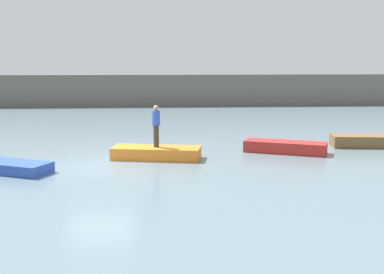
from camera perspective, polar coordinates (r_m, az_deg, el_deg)
name	(u,v)px	position (r m, az deg, el deg)	size (l,w,h in m)	color
ground_plane	(99,167)	(18.56, -10.82, -3.50)	(120.00, 120.00, 0.00)	slate
embankment_wall	(133,90)	(41.74, -6.99, 5.44)	(80.00, 1.20, 2.69)	#666056
rowboat_blue	(4,166)	(18.75, -21.18, -3.22)	(3.50, 1.19, 0.39)	#2B4CAD
rowboat_orange	(156,153)	(19.75, -4.20, -1.87)	(3.54, 1.24, 0.49)	orange
rowboat_red	(285,147)	(21.36, 10.88, -1.16)	(3.47, 1.07, 0.50)	red
rowboat_brown	(361,141)	(23.69, 19.26, -0.45)	(2.68, 1.15, 0.54)	brown
person_blue_shirt	(156,124)	(19.55, -4.24, 1.54)	(0.32, 0.32, 1.70)	#38332D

